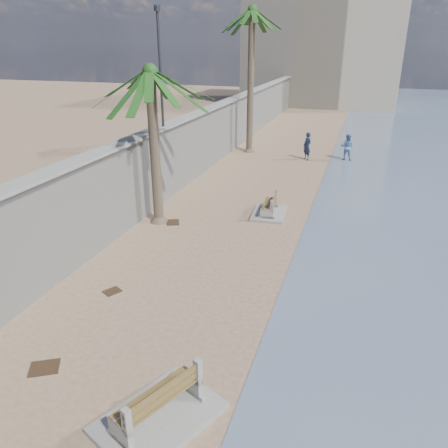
# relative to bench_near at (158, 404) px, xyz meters

# --- Properties ---
(ground_plane) EXTENTS (140.00, 140.00, 0.00)m
(ground_plane) POSITION_rel_bench_near_xyz_m (-0.57, 0.79, -0.46)
(ground_plane) COLOR #93745A
(seawall) EXTENTS (0.45, 70.00, 3.50)m
(seawall) POSITION_rel_bench_near_xyz_m (-5.77, 20.79, 1.29)
(seawall) COLOR gray
(seawall) RESTS_ON ground_plane
(wall_cap) EXTENTS (0.80, 70.00, 0.12)m
(wall_cap) POSITION_rel_bench_near_xyz_m (-5.77, 20.79, 3.09)
(wall_cap) COLOR gray
(wall_cap) RESTS_ON seawall
(end_building) EXTENTS (18.00, 12.00, 14.00)m
(end_building) POSITION_rel_bench_near_xyz_m (-2.57, 52.79, 6.54)
(end_building) COLOR #B7AA93
(end_building) RESTS_ON ground_plane
(bench_near) EXTENTS (2.60, 2.98, 1.04)m
(bench_near) POSITION_rel_bench_near_xyz_m (0.00, 0.00, 0.00)
(bench_near) COLOR gray
(bench_near) RESTS_ON ground_plane
(bench_far) EXTENTS (1.61, 2.23, 0.89)m
(bench_far) POSITION_rel_bench_near_xyz_m (-0.33, 12.22, -0.07)
(bench_far) COLOR gray
(bench_far) RESTS_ON ground_plane
(palm_mid) EXTENTS (5.00, 5.00, 7.16)m
(palm_mid) POSITION_rel_bench_near_xyz_m (-4.75, 9.93, 5.73)
(palm_mid) COLOR brown
(palm_mid) RESTS_ON ground_plane
(palm_back) EXTENTS (5.00, 5.00, 10.08)m
(palm_back) POSITION_rel_bench_near_xyz_m (-4.32, 23.88, 8.55)
(palm_back) COLOR brown
(palm_back) RESTS_ON ground_plane
(streetlight) EXTENTS (0.28, 0.28, 5.12)m
(streetlight) POSITION_rel_bench_near_xyz_m (-5.67, 12.79, 6.19)
(streetlight) COLOR #2D2D33
(streetlight) RESTS_ON wall_cap
(person_a) EXTENTS (0.89, 0.89, 2.09)m
(person_a) POSITION_rel_bench_near_xyz_m (-0.10, 22.82, 0.59)
(person_a) COLOR #141F39
(person_a) RESTS_ON ground_plane
(person_b) EXTENTS (1.04, 0.87, 1.94)m
(person_b) POSITION_rel_bench_near_xyz_m (2.43, 23.58, 0.52)
(person_b) COLOR #5379AC
(person_b) RESTS_ON ground_plane
(debris_b) EXTENTS (0.87, 0.82, 0.03)m
(debris_b) POSITION_rel_bench_near_xyz_m (-3.33, 0.59, -0.44)
(debris_b) COLOR #382616
(debris_b) RESTS_ON ground_plane
(debris_c) EXTENTS (0.78, 0.85, 0.03)m
(debris_c) POSITION_rel_bench_near_xyz_m (-4.12, 9.99, -0.44)
(debris_c) COLOR #382616
(debris_c) RESTS_ON ground_plane
(debris_d) EXTENTS (0.60, 0.64, 0.03)m
(debris_d) POSITION_rel_bench_near_xyz_m (-3.62, 4.17, -0.44)
(debris_d) COLOR #382616
(debris_d) RESTS_ON ground_plane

